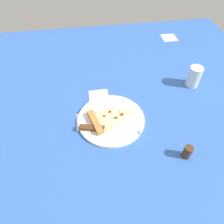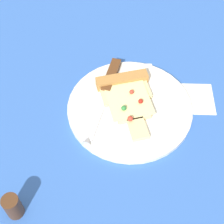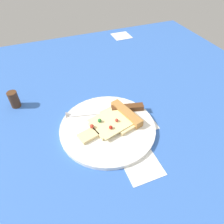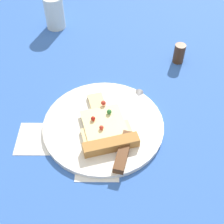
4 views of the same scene
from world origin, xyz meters
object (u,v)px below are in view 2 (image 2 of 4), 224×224
(knife, at_px, (106,91))
(pepper_shaker, at_px, (13,206))
(plate, at_px, (130,108))
(pizza_slice, at_px, (127,95))

(knife, distance_m, pepper_shaker, 0.32)
(knife, bearing_deg, pepper_shaker, 75.25)
(plate, distance_m, pepper_shaker, 0.32)
(pepper_shaker, bearing_deg, pizza_slice, 143.29)
(pizza_slice, bearing_deg, pepper_shaker, 37.94)
(plate, distance_m, knife, 0.07)
(plate, bearing_deg, pizza_slice, -164.54)
(pizza_slice, bearing_deg, knife, -31.00)
(plate, bearing_deg, pepper_shaker, -40.38)
(pizza_slice, distance_m, pepper_shaker, 0.33)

